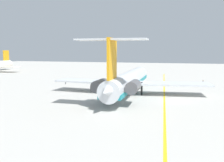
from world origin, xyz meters
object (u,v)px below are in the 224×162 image
safety_cone_wingtip (192,83)px  ground_crew_portside (203,82)px  main_jetliner (128,80)px  safety_cone_nose (205,84)px  ground_crew_near_nose (66,80)px

safety_cone_wingtip → ground_crew_portside: bearing=-144.4°
main_jetliner → safety_cone_wingtip: bearing=-35.0°
safety_cone_nose → safety_cone_wingtip: 3.50m
ground_crew_near_nose → safety_cone_nose: size_ratio=3.00×
main_jetliner → ground_crew_near_nose: (11.65, 21.25, -2.13)m
main_jetliner → ground_crew_portside: main_jetliner is taller
safety_cone_wingtip → safety_cone_nose: bearing=-106.7°
ground_crew_portside → safety_cone_nose: (2.64, -0.74, -0.83)m
ground_crew_near_nose → ground_crew_portside: size_ratio=0.95×
ground_crew_near_nose → safety_cone_wingtip: 36.69m
main_jetliner → safety_cone_wingtip: main_jetliner is taller
main_jetliner → safety_cone_nose: bearing=-42.1°
ground_crew_near_nose → safety_cone_nose: (9.01, -38.64, -0.77)m
ground_crew_portside → safety_cone_nose: size_ratio=3.16×
ground_crew_portside → safety_cone_nose: ground_crew_portside is taller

